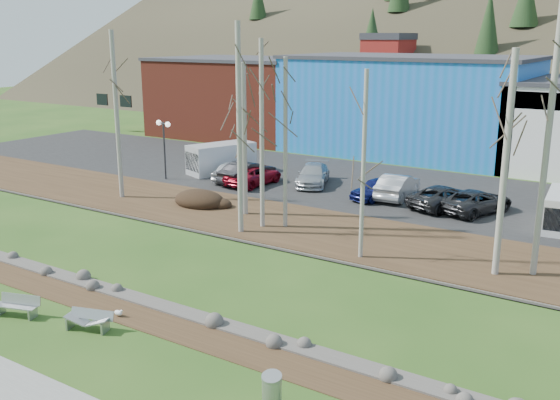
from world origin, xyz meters
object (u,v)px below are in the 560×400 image
Objects in this scene: van_grey at (219,159)px; car_5 at (398,186)px; bench_damaged at (89,320)px; car_8 at (476,201)px; bench_intact at (18,306)px; car_2 at (254,175)px; seagull at (119,313)px; car_4 at (377,189)px; litter_bin at (272,393)px; car_0 at (232,171)px; street_lamp at (164,134)px; car_6 at (444,197)px; car_3 at (313,175)px; car_1 at (247,172)px.

car_5 is at bearing 21.85° from van_grey.
car_8 is (7.24, 21.73, 0.44)m from bench_damaged.
bench_damaged is 22.52m from car_5.
car_2 reaches higher than bench_intact.
seagull is 20.29m from car_4.
van_grey is (-19.63, 22.77, 0.74)m from litter_bin.
van_grey is (-12.87, 0.73, 0.42)m from car_4.
car_5 reaches higher than car_0.
street_lamp is 21.22m from car_8.
litter_bin is 0.20× the size of car_6.
car_3 is 1.02× the size of car_5.
car_5 is (9.60, 1.86, 0.12)m from car_2.
car_3 is at bearing -145.67° from car_2.
car_1 is at bearing -10.34° from car_2.
car_2 is 0.86× the size of van_grey.
litter_bin is 23.05m from car_4.
street_lamp reaches higher than car_6.
car_3 is 0.89× the size of van_grey.
car_5 is (10.20, 1.73, 0.01)m from car_1.
bench_damaged is 1.82× the size of litter_bin.
street_lamp is 1.01× the size of car_0.
car_8 reaches higher than car_4.
car_2 is at bearing 92.30° from bench_damaged.
street_lamp reaches higher than bench_intact.
car_2 is 0.99× the size of car_5.
car_0 is at bearing 23.98° from car_8.
car_8 is at bearing 25.29° from street_lamp.
car_1 is (-8.09, 19.41, 0.73)m from seagull.
bench_damaged is 21.84m from car_2.
car_1 is 9.23m from car_4.
car_4 reaches higher than litter_bin.
street_lamp is at bearing -154.02° from car_4.
van_grey is (-3.68, 1.57, 0.31)m from car_1.
car_5 is (1.01, 0.89, 0.11)m from car_4.
bench_damaged is 0.36× the size of car_8.
car_0 is (-9.45, 19.51, 0.66)m from seagull.
car_2 is at bearing 6.36° from car_5.
bench_intact is at bearing 90.03° from car_6.
seagull is 0.09× the size of car_8.
car_6 reaches higher than bench_intact.
bench_damaged is 0.42× the size of street_lamp.
seagull is at bearing 96.19° from car_6.
bench_intact is 0.37× the size of car_5.
car_6 is (8.44, 22.38, 0.40)m from bench_intact.
car_6 reaches higher than bench_damaged.
seagull is at bearing 13.29° from bench_intact.
litter_bin is at bearing 128.09° from car_2.
car_3 is (4.00, 2.02, -0.07)m from car_1.
car_0 reaches higher than bench_intact.
car_6 is at bearing -170.43° from car_1.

